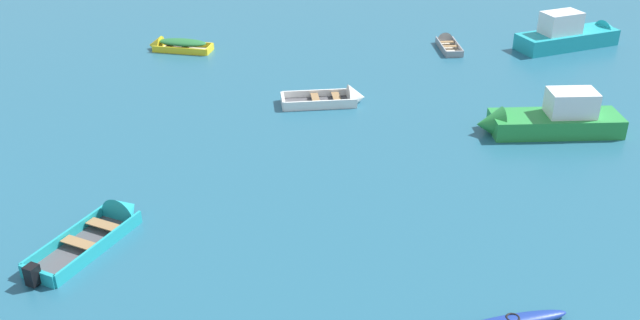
{
  "coord_description": "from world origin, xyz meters",
  "views": [
    {
      "loc": [
        -1.75,
        -1.34,
        11.74
      ],
      "look_at": [
        0.0,
        20.67,
        0.15
      ],
      "focal_mm": 40.23,
      "sensor_mm": 36.0,
      "label": 1
    }
  ],
  "objects_px": {
    "rowboat_white_near_camera": "(341,99)",
    "rowboat_turquoise_back_row_left": "(107,225)",
    "rowboat_yellow_back_row_center": "(173,45)",
    "motor_launch_green_distant_center": "(546,119)",
    "motor_launch_turquoise_cluster_outer": "(573,34)",
    "rowboat_grey_cluster_inner": "(446,43)"
  },
  "relations": [
    {
      "from": "rowboat_white_near_camera",
      "to": "rowboat_turquoise_back_row_left",
      "type": "distance_m",
      "value": 11.99
    },
    {
      "from": "rowboat_white_near_camera",
      "to": "rowboat_yellow_back_row_center",
      "type": "height_order",
      "value": "rowboat_white_near_camera"
    },
    {
      "from": "motor_launch_green_distant_center",
      "to": "rowboat_turquoise_back_row_left",
      "type": "distance_m",
      "value": 16.32
    },
    {
      "from": "motor_launch_turquoise_cluster_outer",
      "to": "rowboat_white_near_camera",
      "type": "relative_size",
      "value": 1.73
    },
    {
      "from": "motor_launch_turquoise_cluster_outer",
      "to": "motor_launch_green_distant_center",
      "type": "relative_size",
      "value": 1.11
    },
    {
      "from": "rowboat_turquoise_back_row_left",
      "to": "rowboat_yellow_back_row_center",
      "type": "bearing_deg",
      "value": 89.06
    },
    {
      "from": "rowboat_turquoise_back_row_left",
      "to": "rowboat_white_near_camera",
      "type": "bearing_deg",
      "value": 48.81
    },
    {
      "from": "motor_launch_turquoise_cluster_outer",
      "to": "rowboat_white_near_camera",
      "type": "height_order",
      "value": "motor_launch_turquoise_cluster_outer"
    },
    {
      "from": "rowboat_grey_cluster_inner",
      "to": "rowboat_turquoise_back_row_left",
      "type": "bearing_deg",
      "value": -131.24
    },
    {
      "from": "rowboat_white_near_camera",
      "to": "motor_launch_green_distant_center",
      "type": "height_order",
      "value": "motor_launch_green_distant_center"
    },
    {
      "from": "rowboat_white_near_camera",
      "to": "rowboat_turquoise_back_row_left",
      "type": "height_order",
      "value": "rowboat_turquoise_back_row_left"
    },
    {
      "from": "rowboat_white_near_camera",
      "to": "rowboat_turquoise_back_row_left",
      "type": "bearing_deg",
      "value": -131.19
    },
    {
      "from": "rowboat_grey_cluster_inner",
      "to": "motor_launch_green_distant_center",
      "type": "relative_size",
      "value": 0.49
    },
    {
      "from": "rowboat_yellow_back_row_center",
      "to": "rowboat_turquoise_back_row_left",
      "type": "height_order",
      "value": "rowboat_turquoise_back_row_left"
    },
    {
      "from": "rowboat_yellow_back_row_center",
      "to": "motor_launch_green_distant_center",
      "type": "bearing_deg",
      "value": -35.68
    },
    {
      "from": "rowboat_yellow_back_row_center",
      "to": "rowboat_grey_cluster_inner",
      "type": "bearing_deg",
      "value": -1.61
    },
    {
      "from": "rowboat_yellow_back_row_center",
      "to": "rowboat_white_near_camera",
      "type": "bearing_deg",
      "value": -43.96
    },
    {
      "from": "motor_launch_turquoise_cluster_outer",
      "to": "rowboat_turquoise_back_row_left",
      "type": "distance_m",
      "value": 25.51
    },
    {
      "from": "rowboat_yellow_back_row_center",
      "to": "rowboat_turquoise_back_row_left",
      "type": "distance_m",
      "value": 16.38
    },
    {
      "from": "rowboat_turquoise_back_row_left",
      "to": "motor_launch_turquoise_cluster_outer",
      "type": "bearing_deg",
      "value": 37.11
    },
    {
      "from": "rowboat_grey_cluster_inner",
      "to": "motor_launch_green_distant_center",
      "type": "distance_m",
      "value": 10.52
    },
    {
      "from": "motor_launch_turquoise_cluster_outer",
      "to": "rowboat_yellow_back_row_center",
      "type": "xyz_separation_m",
      "value": [
        -20.07,
        0.99,
        -0.35
      ]
    }
  ]
}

